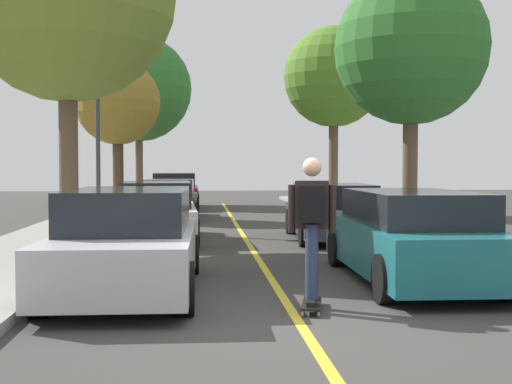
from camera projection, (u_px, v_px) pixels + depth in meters
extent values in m
plane|color=#3D3A38|center=(300.00, 324.00, 7.43)|extent=(80.00, 80.00, 0.00)
cube|color=gold|center=(265.00, 269.00, 11.42)|extent=(0.12, 39.20, 0.01)
cube|color=#B7B7BC|center=(128.00, 255.00, 9.27)|extent=(1.88, 4.46, 0.69)
cube|color=black|center=(130.00, 209.00, 9.44)|extent=(1.63, 2.82, 0.56)
cylinder|color=black|center=(185.00, 289.00, 7.83)|extent=(0.23, 0.64, 0.64)
cylinder|color=black|center=(39.00, 290.00, 7.71)|extent=(0.23, 0.64, 0.64)
cylinder|color=black|center=(192.00, 254.00, 10.84)|extent=(0.23, 0.64, 0.64)
cylinder|color=black|center=(87.00, 255.00, 10.73)|extent=(0.23, 0.64, 0.64)
cube|color=white|center=(157.00, 220.00, 15.59)|extent=(1.93, 4.42, 0.63)
cube|color=black|center=(157.00, 194.00, 15.64)|extent=(1.65, 2.54, 0.57)
cylinder|color=black|center=(194.00, 233.00, 14.23)|extent=(0.24, 0.65, 0.64)
cylinder|color=black|center=(115.00, 234.00, 14.03)|extent=(0.24, 0.65, 0.64)
cylinder|color=black|center=(191.00, 222.00, 17.16)|extent=(0.24, 0.65, 0.64)
cylinder|color=black|center=(125.00, 222.00, 16.96)|extent=(0.24, 0.65, 0.64)
cube|color=#38383D|center=(169.00, 204.00, 22.26)|extent=(1.86, 4.29, 0.61)
cube|color=black|center=(169.00, 187.00, 22.28)|extent=(1.62, 2.63, 0.51)
cylinder|color=black|center=(193.00, 212.00, 20.90)|extent=(0.23, 0.64, 0.64)
cylinder|color=black|center=(140.00, 212.00, 20.79)|extent=(0.23, 0.64, 0.64)
cylinder|color=black|center=(195.00, 206.00, 23.75)|extent=(0.23, 0.64, 0.64)
cylinder|color=black|center=(148.00, 206.00, 23.64)|extent=(0.23, 0.64, 0.64)
cube|color=maroon|center=(175.00, 195.00, 27.67)|extent=(1.90, 4.69, 0.72)
cube|color=black|center=(175.00, 180.00, 27.74)|extent=(1.67, 3.14, 0.56)
cylinder|color=black|center=(196.00, 203.00, 26.13)|extent=(0.22, 0.64, 0.64)
cylinder|color=black|center=(151.00, 203.00, 25.97)|extent=(0.22, 0.64, 0.64)
cylinder|color=black|center=(196.00, 198.00, 29.39)|extent=(0.22, 0.64, 0.64)
cylinder|color=black|center=(156.00, 199.00, 29.23)|extent=(0.22, 0.64, 0.64)
cube|color=#196066|center=(411.00, 246.00, 10.16)|extent=(1.84, 4.63, 0.71)
cube|color=black|center=(413.00, 207.00, 10.06)|extent=(1.60, 2.92, 0.49)
cylinder|color=black|center=(337.00, 248.00, 11.70)|extent=(0.23, 0.64, 0.64)
cylinder|color=black|center=(429.00, 247.00, 11.82)|extent=(0.23, 0.64, 0.64)
cylinder|color=black|center=(385.00, 279.00, 8.51)|extent=(0.23, 0.64, 0.64)
cylinder|color=black|center=(511.00, 277.00, 8.62)|extent=(0.23, 0.64, 0.64)
cube|color=#38383D|center=(334.00, 219.00, 15.97)|extent=(2.01, 4.29, 0.61)
cube|color=black|center=(334.00, 195.00, 15.98)|extent=(1.74, 2.61, 0.52)
cylinder|color=black|center=(291.00, 221.00, 17.34)|extent=(0.24, 0.65, 0.64)
cylinder|color=black|center=(358.00, 221.00, 17.43)|extent=(0.24, 0.65, 0.64)
cylinder|color=black|center=(304.00, 232.00, 14.51)|extent=(0.24, 0.65, 0.64)
cylinder|color=black|center=(385.00, 232.00, 14.61)|extent=(0.24, 0.65, 0.64)
cylinder|color=brown|center=(69.00, 148.00, 13.69)|extent=(0.38, 0.38, 3.96)
cylinder|color=#4C3823|center=(118.00, 171.00, 22.13)|extent=(0.35, 0.35, 2.92)
sphere|color=olive|center=(118.00, 102.00, 22.04)|extent=(2.80, 2.80, 2.80)
cylinder|color=brown|center=(139.00, 158.00, 29.99)|extent=(0.33, 0.33, 3.94)
sphere|color=#2D6B28|center=(139.00, 89.00, 29.87)|extent=(4.70, 4.70, 4.70)
cylinder|color=brown|center=(410.00, 161.00, 15.50)|extent=(0.34, 0.34, 3.44)
sphere|color=#2D6B28|center=(411.00, 48.00, 15.40)|extent=(3.53, 3.53, 3.53)
cylinder|color=brown|center=(333.00, 157.00, 24.32)|extent=(0.34, 0.34, 3.88)
sphere|color=#4C7A23|center=(334.00, 77.00, 24.21)|extent=(3.63, 3.63, 3.63)
cylinder|color=#38383D|center=(98.00, 139.00, 18.21)|extent=(0.12, 0.12, 4.67)
cube|color=#EAE5C6|center=(97.00, 48.00, 18.11)|extent=(0.36, 0.24, 0.20)
cube|color=black|center=(312.00, 303.00, 8.13)|extent=(0.39, 0.87, 0.02)
cylinder|color=beige|center=(305.00, 302.00, 8.48)|extent=(0.04, 0.06, 0.06)
cylinder|color=beige|center=(320.00, 303.00, 8.45)|extent=(0.04, 0.06, 0.06)
cylinder|color=beige|center=(302.00, 314.00, 7.80)|extent=(0.04, 0.06, 0.06)
cylinder|color=beige|center=(319.00, 314.00, 7.78)|extent=(0.04, 0.06, 0.06)
cube|color=#99999E|center=(313.00, 299.00, 8.46)|extent=(0.11, 0.06, 0.02)
cube|color=#99999E|center=(311.00, 311.00, 7.79)|extent=(0.11, 0.06, 0.02)
cube|color=black|center=(312.00, 296.00, 8.34)|extent=(0.15, 0.27, 0.06)
cube|color=black|center=(311.00, 303.00, 7.91)|extent=(0.15, 0.27, 0.06)
cylinder|color=#283351|center=(312.00, 259.00, 8.23)|extent=(0.18, 0.18, 0.90)
cylinder|color=#283351|center=(311.00, 262.00, 7.99)|extent=(0.18, 0.18, 0.90)
cube|color=black|center=(312.00, 205.00, 8.08)|extent=(0.44, 0.30, 0.57)
sphere|color=tan|center=(312.00, 167.00, 8.06)|extent=(0.23, 0.23, 0.23)
cylinder|color=black|center=(292.00, 209.00, 8.11)|extent=(0.11, 0.11, 0.58)
cylinder|color=black|center=(332.00, 209.00, 8.05)|extent=(0.11, 0.11, 0.58)
cube|color=black|center=(311.00, 204.00, 7.88)|extent=(0.33, 0.24, 0.44)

